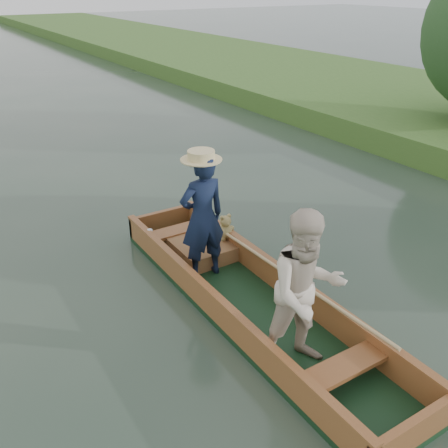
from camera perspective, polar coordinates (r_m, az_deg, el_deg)
ground at (r=6.34m, az=2.93°, el=-9.77°), size 120.00×120.00×0.00m
trees_far at (r=9.37m, az=-5.18°, el=19.35°), size 21.38×7.11×4.60m
punt at (r=5.85m, az=3.47°, el=-5.67°), size 1.22×5.00×1.83m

